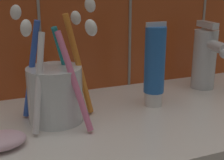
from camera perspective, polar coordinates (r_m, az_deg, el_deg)
sink_counter at (r=53.77cm, az=7.93°, el=-6.51°), size 71.67×30.28×2.00cm
toothbrush_cup at (r=48.18cm, az=-10.25°, el=-1.82°), size 12.94×12.26×18.69cm
toothpaste_tube at (r=53.46cm, az=7.79°, el=2.67°), size 3.70×3.52×14.53cm
sink_faucet at (r=65.10cm, az=16.78°, el=4.08°), size 4.65×10.62×13.48cm
soap_bar at (r=43.53cm, az=-19.85°, el=-10.40°), size 6.75×4.97×2.01cm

